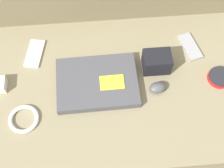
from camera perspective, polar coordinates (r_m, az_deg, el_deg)
name	(u,v)px	position (r m, az deg, el deg)	size (l,w,h in m)	color
ground_plane	(112,99)	(1.29, 0.00, -2.83)	(8.00, 8.00, 0.00)	#7A6651
couch_seat	(112,93)	(1.23, 0.00, -1.69)	(1.04, 0.64, 0.11)	#847A5B
laptop	(97,83)	(1.17, -2.71, 0.27)	(0.31, 0.23, 0.03)	#47474C
computer_mouse	(158,88)	(1.17, 8.35, -0.66)	(0.07, 0.06, 0.03)	#4C4C51
speaker_puck	(220,78)	(1.26, 19.08, 1.08)	(0.09, 0.09, 0.02)	red
phone_silver	(190,47)	(1.31, 14.07, 6.64)	(0.09, 0.14, 0.01)	#99999E
phone_black	(35,53)	(1.29, -13.96, 5.46)	(0.08, 0.14, 0.01)	silver
camera_pouch	(157,62)	(1.20, 8.17, 4.05)	(0.10, 0.08, 0.08)	black
cable_coil	(24,119)	(1.16, -15.83, -6.17)	(0.11, 0.11, 0.01)	white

